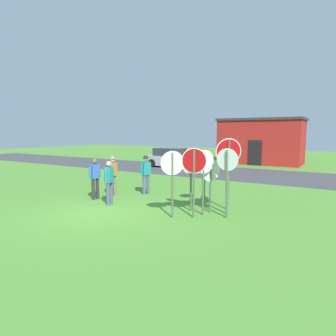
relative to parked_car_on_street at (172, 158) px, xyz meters
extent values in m
plane|color=#518E33|center=(4.55, -12.68, -0.69)|extent=(80.00, 80.00, 0.00)
cube|color=#424247|center=(4.55, -0.74, -0.68)|extent=(60.00, 6.40, 0.01)
cube|color=#B2231E|center=(5.32, 6.48, 1.18)|extent=(6.84, 3.72, 3.74)
cube|color=#383333|center=(5.32, 6.48, 3.16)|extent=(7.04, 3.92, 0.20)
cube|color=black|center=(5.32, 4.60, 0.36)|extent=(1.10, 0.08, 2.10)
cube|color=#A5A8AD|center=(0.06, 0.00, -0.16)|extent=(4.35, 1.92, 0.76)
cube|color=#2D333D|center=(-0.19, 0.01, 0.52)|extent=(2.28, 1.59, 0.60)
cylinder|color=black|center=(1.42, 0.86, -0.37)|extent=(0.65, 0.24, 0.64)
cylinder|color=black|center=(1.37, -0.94, -0.37)|extent=(0.65, 0.24, 0.64)
cylinder|color=black|center=(-1.24, 0.94, -0.37)|extent=(0.65, 0.24, 0.64)
cylinder|color=black|center=(-1.30, -0.86, -0.37)|extent=(0.65, 0.24, 0.64)
cylinder|color=#51664C|center=(8.56, -10.95, 0.42)|extent=(0.08, 0.18, 2.21)
cylinder|color=white|center=(8.56, -10.95, 1.22)|extent=(0.73, 0.08, 0.73)
cylinder|color=#B70F14|center=(8.56, -10.94, 1.22)|extent=(0.67, 0.08, 0.67)
cylinder|color=#51664C|center=(7.19, -10.80, 0.32)|extent=(0.07, 0.16, 2.01)
cylinder|color=white|center=(7.19, -10.80, 1.00)|extent=(0.78, 0.05, 0.78)
cylinder|color=#B70F14|center=(7.19, -10.79, 1.00)|extent=(0.72, 0.05, 0.72)
cylinder|color=#51664C|center=(7.75, -11.00, 0.38)|extent=(0.10, 0.10, 2.13)
cylinder|color=white|center=(7.75, -11.00, 1.11)|extent=(0.46, 0.66, 0.79)
cylinder|color=#B70F14|center=(7.74, -10.99, 1.11)|extent=(0.43, 0.61, 0.73)
cylinder|color=#51664C|center=(7.03, -11.80, 0.37)|extent=(0.10, 0.10, 2.12)
cylinder|color=white|center=(7.03, -11.80, 1.11)|extent=(0.55, 0.57, 0.78)
cylinder|color=#B70F14|center=(7.03, -11.80, 1.11)|extent=(0.51, 0.53, 0.73)
cylinder|color=#51664C|center=(8.43, -10.51, 0.57)|extent=(0.16, 0.17, 2.51)
cylinder|color=white|center=(8.43, -10.51, 1.45)|extent=(0.70, 0.59, 0.88)
cylinder|color=#B70F14|center=(8.44, -10.52, 1.45)|extent=(0.66, 0.55, 0.81)
cylinder|color=#51664C|center=(8.24, -9.90, 0.43)|extent=(0.12, 0.10, 2.23)
cylinder|color=white|center=(8.24, -9.90, 1.23)|extent=(0.22, 0.72, 0.75)
cylinder|color=#B70F14|center=(8.25, -9.90, 1.23)|extent=(0.21, 0.67, 0.69)
cylinder|color=#51664C|center=(7.62, -11.43, 0.42)|extent=(0.09, 0.09, 2.21)
cylinder|color=white|center=(7.62, -11.43, 1.18)|extent=(0.79, 0.28, 0.83)
cylinder|color=#B70F14|center=(7.63, -11.44, 1.18)|extent=(0.73, 0.26, 0.76)
cylinder|color=#51664C|center=(7.23, -9.72, 0.34)|extent=(0.16, 0.15, 2.05)
cylinder|color=white|center=(7.23, -9.72, 1.07)|extent=(0.46, 0.59, 0.71)
cylinder|color=#B70F14|center=(7.24, -9.73, 1.07)|extent=(0.43, 0.55, 0.66)
cylinder|color=#51664C|center=(7.83, -10.55, 0.22)|extent=(0.10, 0.10, 1.81)
cylinder|color=white|center=(7.83, -10.55, 0.79)|extent=(0.39, 0.69, 0.79)
cylinder|color=#B70F14|center=(7.82, -10.55, 0.79)|extent=(0.37, 0.65, 0.73)
cylinder|color=#7A6B56|center=(3.14, -10.20, -0.25)|extent=(0.14, 0.14, 0.88)
cylinder|color=#7A6B56|center=(3.14, -10.42, -0.25)|extent=(0.14, 0.14, 0.88)
cube|color=#B27533|center=(3.14, -10.31, 0.48)|extent=(0.23, 0.37, 0.58)
cylinder|color=#B27533|center=(3.15, -10.07, 0.46)|extent=(0.09, 0.09, 0.52)
cylinder|color=#B27533|center=(3.13, -10.55, 0.46)|extent=(0.09, 0.09, 0.52)
sphere|color=beige|center=(3.14, -10.31, 0.90)|extent=(0.21, 0.21, 0.21)
cylinder|color=gray|center=(3.14, -10.31, 0.95)|extent=(0.31, 0.32, 0.02)
cylinder|color=gray|center=(3.14, -10.31, 1.00)|extent=(0.19, 0.19, 0.09)
cube|color=#232328|center=(2.97, -10.30, 0.50)|extent=(0.15, 0.27, 0.40)
cylinder|color=#2D2D33|center=(2.99, -11.10, -0.25)|extent=(0.14, 0.14, 0.88)
cylinder|color=#2D2D33|center=(2.97, -11.32, -0.25)|extent=(0.14, 0.14, 0.88)
cube|color=#3860B7|center=(2.98, -11.21, 0.48)|extent=(0.25, 0.38, 0.58)
cylinder|color=#3860B7|center=(3.00, -10.97, 0.46)|extent=(0.09, 0.09, 0.52)
cylinder|color=#3860B7|center=(2.96, -11.45, 0.46)|extent=(0.09, 0.09, 0.52)
sphere|color=brown|center=(2.98, -11.21, 0.90)|extent=(0.21, 0.21, 0.21)
cylinder|color=#4C5670|center=(4.11, -11.51, -0.25)|extent=(0.14, 0.14, 0.88)
cylinder|color=#4C5670|center=(4.16, -11.73, -0.25)|extent=(0.14, 0.14, 0.88)
cube|color=teal|center=(4.14, -11.62, 0.48)|extent=(0.30, 0.40, 0.58)
cylinder|color=teal|center=(4.08, -11.39, 0.46)|extent=(0.09, 0.09, 0.52)
cylinder|color=teal|center=(4.19, -11.85, 0.46)|extent=(0.09, 0.09, 0.52)
sphere|color=tan|center=(4.14, -11.62, 0.90)|extent=(0.21, 0.21, 0.21)
cylinder|color=#4C5670|center=(4.21, -9.17, -0.25)|extent=(0.14, 0.14, 0.88)
cylinder|color=#4C5670|center=(4.14, -9.38, -0.25)|extent=(0.14, 0.14, 0.88)
cube|color=teal|center=(4.17, -9.28, 0.48)|extent=(0.32, 0.41, 0.58)
cylinder|color=teal|center=(4.25, -9.05, 0.46)|extent=(0.09, 0.09, 0.52)
cylinder|color=teal|center=(4.10, -9.51, 0.46)|extent=(0.09, 0.09, 0.52)
sphere|color=tan|center=(4.17, -9.28, 0.90)|extent=(0.21, 0.21, 0.21)
cylinder|color=#333338|center=(4.17, -9.28, 0.95)|extent=(0.31, 0.32, 0.02)
cylinder|color=#333338|center=(4.17, -9.28, 1.00)|extent=(0.19, 0.19, 0.09)
camera|label=1|loc=(11.74, -19.79, 2.10)|focal=31.20mm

